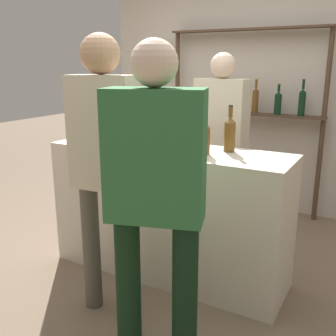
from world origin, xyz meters
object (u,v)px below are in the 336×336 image
Objects in this scene: counter_bottle_0 at (175,129)px; customer_center at (104,156)px; counter_bottle_2 at (230,134)px; counter_bottle_3 at (136,126)px; counter_bottle_1 at (103,124)px; server_behind_counter at (221,133)px; wine_glass at (78,124)px; ice_bucket at (181,138)px; customer_right at (155,188)px; cork_jar at (93,135)px; counter_bottle_4 at (204,137)px.

counter_bottle_0 is 0.18× the size of customer_center.
counter_bottle_3 reaches higher than counter_bottle_2.
counter_bottle_2 is 0.91m from customer_center.
customer_center is (-0.52, -0.75, -0.07)m from counter_bottle_2.
counter_bottle_1 is (-0.60, -0.12, 0.00)m from counter_bottle_0.
counter_bottle_3 is 0.93m from server_behind_counter.
wine_glass is at bearing -171.40° from counter_bottle_2.
counter_bottle_1 is 0.76m from ice_bucket.
ice_bucket is at bearing -7.15° from counter_bottle_1.
counter_bottle_3 is at bearing -4.18° from counter_bottle_1.
wine_glass is at bearing -165.46° from counter_bottle_0.
ice_bucket is at bearing -0.41° from wine_glass.
ice_bucket is 0.93m from server_behind_counter.
customer_right is at bearing -66.90° from counter_bottle_0.
wine_glass is 0.10× the size of customer_right.
counter_bottle_0 is 0.26m from ice_bucket.
counter_bottle_1 is 0.21m from wine_glass.
counter_bottle_3 is 2.30× the size of wine_glass.
counter_bottle_3 reaches higher than counter_bottle_1.
counter_bottle_3 is 2.68× the size of cork_jar.
server_behind_counter is (-0.34, 1.71, -0.01)m from customer_right.
counter_bottle_2 is 0.20m from counter_bottle_4.
counter_bottle_4 is at bearing -29.10° from counter_bottle_0.
counter_bottle_0 is 0.61m from counter_bottle_1.
wine_glass is 0.10× the size of server_behind_counter.
customer_center is 1.05× the size of server_behind_counter.
counter_bottle_3 is 0.34m from cork_jar.
counter_bottle_3 is at bearing 176.24° from counter_bottle_4.
cork_jar is at bearing -173.33° from counter_bottle_4.
counter_bottle_1 is 0.19× the size of customer_center.
customer_center reaches higher than counter_bottle_4.
customer_center is at bearing -51.12° from counter_bottle_1.
ice_bucket is at bearing -28.20° from customer_center.
counter_bottle_0 reaches higher than ice_bucket.
counter_bottle_3 is at bearing 20.75° from customer_right.
server_behind_counter is (-0.36, 0.73, -0.14)m from counter_bottle_2.
customer_center is 1.49m from server_behind_counter.
wine_glass is at bearing -39.68° from server_behind_counter.
server_behind_counter reaches higher than counter_bottle_1.
wine_glass is at bearing 45.81° from customer_center.
counter_bottle_1 is 0.20× the size of customer_right.
counter_bottle_3 is 0.22× the size of customer_right.
counter_bottle_0 reaches higher than cork_jar.
counter_bottle_3 reaches higher than wine_glass.
counter_bottle_4 is at bearing -3.76° from counter_bottle_3.
counter_bottle_2 is at bearing 5.38° from counter_bottle_1.
cork_jar is (-1.01, -0.27, -0.06)m from counter_bottle_2.
wine_glass is at bearing 179.59° from ice_bucket.
counter_bottle_0 is at bearing 150.90° from counter_bottle_4.
counter_bottle_2 is 0.19× the size of server_behind_counter.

